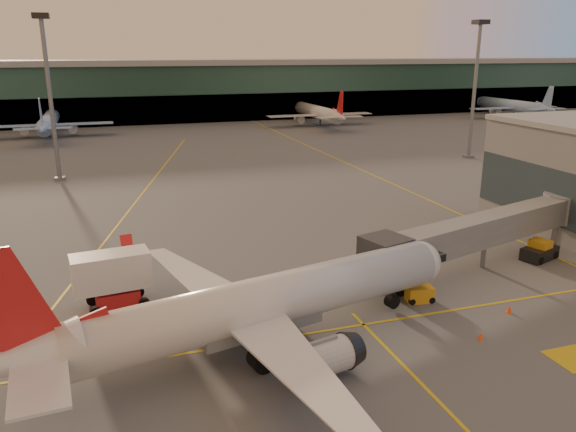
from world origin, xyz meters
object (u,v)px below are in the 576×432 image
object	(u,v)px
main_airplane	(255,307)
gpu_cart	(420,294)
pushback_tug	(540,251)
catering_truck	(113,277)

from	to	relation	value
main_airplane	gpu_cart	size ratio (longest dim) A/B	14.34
main_airplane	pushback_tug	world-z (taller)	main_airplane
pushback_tug	main_airplane	bearing A→B (deg)	176.43
main_airplane	pushback_tug	xyz separation A→B (m)	(31.85, 8.49, -2.58)
main_airplane	catering_truck	world-z (taller)	main_airplane
catering_truck	pushback_tug	size ratio (longest dim) A/B	1.45
gpu_cart	catering_truck	bearing A→B (deg)	171.94
catering_truck	pushback_tug	xyz separation A→B (m)	(40.99, -1.84, -1.86)
catering_truck	gpu_cart	world-z (taller)	catering_truck
main_airplane	pushback_tug	distance (m)	33.06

